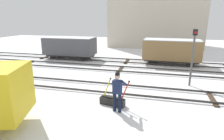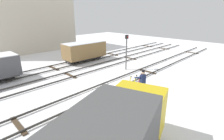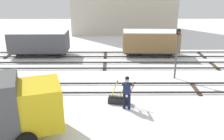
# 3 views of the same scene
# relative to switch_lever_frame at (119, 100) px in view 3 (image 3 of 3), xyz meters

# --- Properties ---
(ground_plane) EXTENTS (60.00, 60.00, 0.00)m
(ground_plane) POSITION_rel_switch_lever_frame_xyz_m (-0.97, 1.91, -0.24)
(ground_plane) COLOR white
(track_main_line) EXTENTS (44.00, 1.94, 0.18)m
(track_main_line) POSITION_rel_switch_lever_frame_xyz_m (-0.97, 1.91, -0.13)
(track_main_line) COLOR #2D2B28
(track_main_line) RESTS_ON ground_plane
(track_siding_near) EXTENTS (44.00, 1.94, 0.18)m
(track_siding_near) POSITION_rel_switch_lever_frame_xyz_m (-0.97, 6.38, -0.14)
(track_siding_near) COLOR #2D2B28
(track_siding_near) RESTS_ON ground_plane
(track_siding_far) EXTENTS (44.00, 1.94, 0.18)m
(track_siding_far) POSITION_rel_switch_lever_frame_xyz_m (-0.97, 9.45, -0.14)
(track_siding_far) COLOR #2D2B28
(track_siding_far) RESTS_ON ground_plane
(switch_lever_frame) EXTENTS (1.52, 0.60, 1.39)m
(switch_lever_frame) POSITION_rel_switch_lever_frame_xyz_m (0.00, 0.00, 0.00)
(switch_lever_frame) COLOR black
(switch_lever_frame) RESTS_ON ground_plane
(rail_worker) EXTENTS (0.63, 0.77, 1.88)m
(rail_worker) POSITION_rel_switch_lever_frame_xyz_m (0.37, -0.58, 0.83)
(rail_worker) COLOR #111831
(rail_worker) RESTS_ON ground_plane
(signal_post) EXTENTS (0.24, 0.32, 3.49)m
(signal_post) POSITION_rel_switch_lever_frame_xyz_m (4.02, 3.86, 1.92)
(signal_post) COLOR #4C4C4C
(signal_post) RESTS_ON ground_plane
(freight_car_far_end) EXTENTS (5.00, 2.28, 2.27)m
(freight_car_far_end) POSITION_rel_switch_lever_frame_xyz_m (3.08, 9.45, 1.07)
(freight_car_far_end) COLOR #2D2B28
(freight_car_far_end) RESTS_ON ground_plane
(freight_car_mid_siding) EXTENTS (5.12, 2.24, 2.22)m
(freight_car_mid_siding) POSITION_rel_switch_lever_frame_xyz_m (-6.86, 9.45, 1.05)
(freight_car_mid_siding) COLOR #2D2B28
(freight_car_mid_siding) RESTS_ON ground_plane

